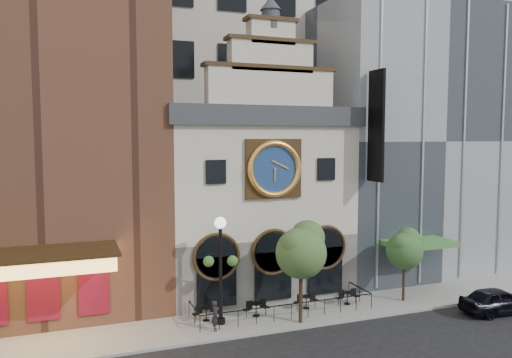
{
  "coord_description": "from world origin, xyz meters",
  "views": [
    {
      "loc": [
        -11.48,
        -23.83,
        10.44
      ],
      "look_at": [
        -0.34,
        6.0,
        7.78
      ],
      "focal_mm": 35.0,
      "sensor_mm": 36.0,
      "label": 1
    }
  ],
  "objects_px": {
    "bistro_3": "(347,297)",
    "pedestrian": "(215,316)",
    "bistro_2": "(306,301)",
    "bistro_1": "(256,308)",
    "tree_right": "(405,248)",
    "bistro_0": "(206,313)",
    "tree_left": "(302,249)",
    "lamppost": "(221,258)",
    "car_right": "(498,301)"
  },
  "relations": [
    {
      "from": "bistro_3",
      "to": "pedestrian",
      "type": "bearing_deg",
      "value": -172.34
    },
    {
      "from": "bistro_2",
      "to": "bistro_3",
      "type": "xyz_separation_m",
      "value": [
        2.74,
        -0.18,
        0.0
      ]
    },
    {
      "from": "bistro_2",
      "to": "bistro_3",
      "type": "distance_m",
      "value": 2.74
    },
    {
      "from": "bistro_1",
      "to": "tree_right",
      "type": "xyz_separation_m",
      "value": [
        9.72,
        -0.65,
        2.91
      ]
    },
    {
      "from": "bistro_0",
      "to": "bistro_3",
      "type": "relative_size",
      "value": 1.0
    },
    {
      "from": "bistro_3",
      "to": "bistro_0",
      "type": "bearing_deg",
      "value": 177.75
    },
    {
      "from": "tree_right",
      "to": "tree_left",
      "type": "bearing_deg",
      "value": -171.92
    },
    {
      "from": "bistro_2",
      "to": "bistro_0",
      "type": "bearing_deg",
      "value": 178.39
    },
    {
      "from": "pedestrian",
      "to": "lamppost",
      "type": "relative_size",
      "value": 0.27
    },
    {
      "from": "bistro_1",
      "to": "lamppost",
      "type": "height_order",
      "value": "lamppost"
    },
    {
      "from": "tree_right",
      "to": "bistro_0",
      "type": "bearing_deg",
      "value": 175.66
    },
    {
      "from": "car_right",
      "to": "lamppost",
      "type": "distance_m",
      "value": 16.72
    },
    {
      "from": "bistro_0",
      "to": "bistro_1",
      "type": "bearing_deg",
      "value": -5.97
    },
    {
      "from": "tree_left",
      "to": "tree_right",
      "type": "distance_m",
      "value": 7.81
    },
    {
      "from": "bistro_3",
      "to": "car_right",
      "type": "xyz_separation_m",
      "value": [
        7.74,
        -4.18,
        0.17
      ]
    },
    {
      "from": "tree_right",
      "to": "bistro_1",
      "type": "bearing_deg",
      "value": 176.15
    },
    {
      "from": "bistro_1",
      "to": "lamppost",
      "type": "distance_m",
      "value": 3.97
    },
    {
      "from": "tree_left",
      "to": "bistro_2",
      "type": "bearing_deg",
      "value": 56.56
    },
    {
      "from": "bistro_0",
      "to": "bistro_1",
      "type": "height_order",
      "value": "same"
    },
    {
      "from": "tree_right",
      "to": "car_right",
      "type": "bearing_deg",
      "value": -41.58
    },
    {
      "from": "bistro_0",
      "to": "lamppost",
      "type": "distance_m",
      "value": 3.38
    },
    {
      "from": "bistro_3",
      "to": "pedestrian",
      "type": "distance_m",
      "value": 8.88
    },
    {
      "from": "bistro_1",
      "to": "car_right",
      "type": "distance_m",
      "value": 14.38
    },
    {
      "from": "bistro_0",
      "to": "tree_right",
      "type": "xyz_separation_m",
      "value": [
        12.61,
        -0.96,
        2.91
      ]
    },
    {
      "from": "bistro_1",
      "to": "lamppost",
      "type": "xyz_separation_m",
      "value": [
        -2.25,
        -0.46,
        3.24
      ]
    },
    {
      "from": "bistro_1",
      "to": "pedestrian",
      "type": "bearing_deg",
      "value": -156.23
    },
    {
      "from": "bistro_3",
      "to": "lamppost",
      "type": "height_order",
      "value": "lamppost"
    },
    {
      "from": "bistro_1",
      "to": "bistro_3",
      "type": "height_order",
      "value": "same"
    },
    {
      "from": "bistro_2",
      "to": "pedestrian",
      "type": "distance_m",
      "value": 6.22
    },
    {
      "from": "car_right",
      "to": "lamppost",
      "type": "relative_size",
      "value": 0.76
    },
    {
      "from": "bistro_2",
      "to": "tree_left",
      "type": "relative_size",
      "value": 0.28
    },
    {
      "from": "pedestrian",
      "to": "tree_right",
      "type": "bearing_deg",
      "value": -77.91
    },
    {
      "from": "lamppost",
      "to": "tree_left",
      "type": "bearing_deg",
      "value": -0.85
    },
    {
      "from": "bistro_1",
      "to": "tree_right",
      "type": "bearing_deg",
      "value": -3.85
    },
    {
      "from": "tree_right",
      "to": "bistro_2",
      "type": "bearing_deg",
      "value": 173.08
    },
    {
      "from": "pedestrian",
      "to": "tree_left",
      "type": "relative_size",
      "value": 0.28
    },
    {
      "from": "lamppost",
      "to": "tree_right",
      "type": "bearing_deg",
      "value": 14.95
    },
    {
      "from": "bistro_2",
      "to": "bistro_3",
      "type": "bearing_deg",
      "value": -3.67
    },
    {
      "from": "car_right",
      "to": "bistro_3",
      "type": "bearing_deg",
      "value": 66.12
    },
    {
      "from": "bistro_0",
      "to": "car_right",
      "type": "relative_size",
      "value": 0.35
    },
    {
      "from": "bistro_2",
      "to": "tree_right",
      "type": "relative_size",
      "value": 0.34
    },
    {
      "from": "bistro_0",
      "to": "lamppost",
      "type": "bearing_deg",
      "value": -50.25
    },
    {
      "from": "bistro_0",
      "to": "tree_right",
      "type": "bearing_deg",
      "value": -4.34
    },
    {
      "from": "bistro_3",
      "to": "bistro_1",
      "type": "bearing_deg",
      "value": 179.55
    },
    {
      "from": "tree_left",
      "to": "pedestrian",
      "type": "bearing_deg",
      "value": 173.9
    },
    {
      "from": "bistro_0",
      "to": "car_right",
      "type": "xyz_separation_m",
      "value": [
        16.63,
        -4.52,
        0.17
      ]
    },
    {
      "from": "bistro_2",
      "to": "bistro_1",
      "type": "bearing_deg",
      "value": -177.75
    },
    {
      "from": "pedestrian",
      "to": "tree_right",
      "type": "relative_size",
      "value": 0.35
    },
    {
      "from": "pedestrian",
      "to": "bistro_0",
      "type": "bearing_deg",
      "value": 12.88
    },
    {
      "from": "car_right",
      "to": "pedestrian",
      "type": "distance_m",
      "value": 16.81
    }
  ]
}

